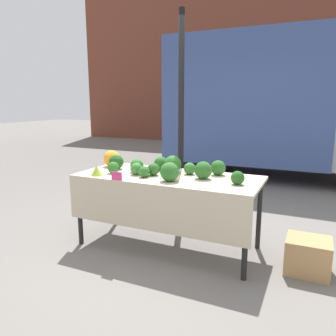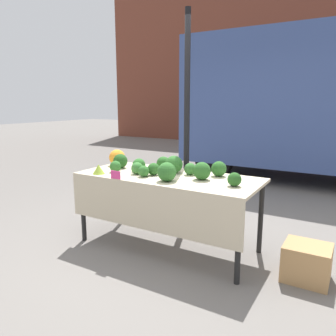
# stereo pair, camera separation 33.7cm
# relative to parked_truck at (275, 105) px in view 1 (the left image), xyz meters

# --- Properties ---
(ground_plane) EXTENTS (40.00, 40.00, 0.00)m
(ground_plane) POSITION_rel_parked_truck_xyz_m (-0.51, -4.11, -1.48)
(ground_plane) COLOR slate
(building_facade) EXTENTS (16.00, 0.60, 6.15)m
(building_facade) POSITION_rel_parked_truck_xyz_m (-0.51, 5.22, 1.60)
(building_facade) COLOR brown
(building_facade) RESTS_ON ground_plane
(tent_pole) EXTENTS (0.07, 0.07, 2.58)m
(tent_pole) POSITION_rel_parked_truck_xyz_m (-0.66, -3.42, -0.19)
(tent_pole) COLOR black
(tent_pole) RESTS_ON ground_plane
(parked_truck) EXTENTS (4.43, 2.16, 2.81)m
(parked_truck) POSITION_rel_parked_truck_xyz_m (0.00, 0.00, 0.00)
(parked_truck) COLOR #384C84
(parked_truck) RESTS_ON ground_plane
(market_table) EXTENTS (1.90, 0.81, 0.78)m
(market_table) POSITION_rel_parked_truck_xyz_m (-0.51, -4.17, -0.79)
(market_table) COLOR beige
(market_table) RESTS_ON ground_plane
(orange_cauliflower) EXTENTS (0.19, 0.19, 0.19)m
(orange_cauliflower) POSITION_rel_parked_truck_xyz_m (-1.32, -3.94, -0.60)
(orange_cauliflower) COLOR orange
(orange_cauliflower) RESTS_ON market_table
(romanesco_head) EXTENTS (0.13, 0.13, 0.10)m
(romanesco_head) POSITION_rel_parked_truck_xyz_m (-1.19, -4.42, -0.65)
(romanesco_head) COLOR #93B238
(romanesco_head) RESTS_ON market_table
(broccoli_head_0) EXTENTS (0.19, 0.19, 0.19)m
(broccoli_head_0) POSITION_rel_parked_truck_xyz_m (-0.52, -3.97, -0.60)
(broccoli_head_0) COLOR #2D6628
(broccoli_head_0) RESTS_ON market_table
(broccoli_head_1) EXTENTS (0.14, 0.14, 0.14)m
(broccoli_head_1) POSITION_rel_parked_truck_xyz_m (-0.89, -4.10, -0.63)
(broccoli_head_1) COLOR #2D6628
(broccoli_head_1) RESTS_ON market_table
(broccoli_head_2) EXTENTS (0.16, 0.16, 0.16)m
(broccoli_head_2) POSITION_rel_parked_truck_xyz_m (-1.19, -4.05, -0.62)
(broccoli_head_2) COLOR #23511E
(broccoli_head_2) RESTS_ON market_table
(broccoli_head_3) EXTENTS (0.15, 0.15, 0.15)m
(broccoli_head_3) POSITION_rel_parked_truck_xyz_m (-0.70, -3.90, -0.62)
(broccoli_head_3) COLOR #285B23
(broccoli_head_3) RESTS_ON market_table
(broccoli_head_4) EXTENTS (0.12, 0.12, 0.12)m
(broccoli_head_4) POSITION_rel_parked_truck_xyz_m (-1.09, -4.26, -0.64)
(broccoli_head_4) COLOR #2D6628
(broccoli_head_4) RESTS_ON market_table
(broccoli_head_5) EXTENTS (0.13, 0.13, 0.13)m
(broccoli_head_5) POSITION_rel_parked_truck_xyz_m (-0.66, -4.17, -0.63)
(broccoli_head_5) COLOR #285B23
(broccoli_head_5) RESTS_ON market_table
(broccoli_head_6) EXTENTS (0.19, 0.19, 0.19)m
(broccoli_head_6) POSITION_rel_parked_truck_xyz_m (-0.40, -4.33, -0.61)
(broccoli_head_6) COLOR #2D6628
(broccoli_head_6) RESTS_ON market_table
(broccoli_head_7) EXTENTS (0.17, 0.17, 0.17)m
(broccoli_head_7) POSITION_rel_parked_truck_xyz_m (-0.14, -4.10, -0.61)
(broccoli_head_7) COLOR #285B23
(broccoli_head_7) RESTS_ON market_table
(broccoli_head_8) EXTENTS (0.12, 0.12, 0.12)m
(broccoli_head_8) POSITION_rel_parked_truck_xyz_m (-0.70, -4.29, -0.64)
(broccoli_head_8) COLOR #2D6628
(broccoli_head_8) RESTS_ON market_table
(broccoli_head_9) EXTENTS (0.13, 0.13, 0.13)m
(broccoli_head_9) POSITION_rel_parked_truck_xyz_m (-0.33, -3.97, -0.63)
(broccoli_head_9) COLOR #336B2D
(broccoli_head_9) RESTS_ON market_table
(broccoli_head_10) EXTENTS (0.13, 0.13, 0.13)m
(broccoli_head_10) POSITION_rel_parked_truck_xyz_m (-0.83, -4.22, -0.63)
(broccoli_head_10) COLOR #387533
(broccoli_head_10) RESTS_ON market_table
(broccoli_head_11) EXTENTS (0.13, 0.13, 0.13)m
(broccoli_head_11) POSITION_rel_parked_truck_xyz_m (0.22, -4.19, -0.63)
(broccoli_head_11) COLOR #23511E
(broccoli_head_11) RESTS_ON market_table
(broccoli_head_12) EXTENTS (0.16, 0.16, 0.16)m
(broccoli_head_12) POSITION_rel_parked_truck_xyz_m (-0.05, -3.88, -0.62)
(broccoli_head_12) COLOR #285B23
(broccoli_head_12) RESTS_ON market_table
(price_sign) EXTENTS (0.12, 0.01, 0.08)m
(price_sign) POSITION_rel_parked_truck_xyz_m (-0.88, -4.51, -0.66)
(price_sign) COLOR #E53D84
(price_sign) RESTS_ON market_table
(produce_crate) EXTENTS (0.38, 0.34, 0.32)m
(produce_crate) POSITION_rel_parked_truck_xyz_m (0.87, -4.09, -1.32)
(produce_crate) COLOR tan
(produce_crate) RESTS_ON ground_plane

